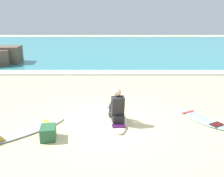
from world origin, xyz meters
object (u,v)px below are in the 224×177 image
surfboard_spare_near (26,131)px  surfboard_spare_far (200,118)px  surfboard_main (116,116)px  surfer_seated (117,108)px  beach_bag (48,133)px

surfboard_spare_near → surfboard_spare_far: bearing=9.6°
surfboard_main → surfboard_spare_near: (-2.34, -0.99, 0.00)m
surfer_seated → beach_bag: size_ratio=1.97×
surfboard_spare_near → surfboard_spare_far: 4.86m
surfer_seated → surfboard_spare_far: surfer_seated is taller
surfer_seated → surfboard_spare_near: surfer_seated is taller
surfboard_main → surfboard_spare_far: (2.45, -0.18, 0.00)m
surfboard_main → beach_bag: bearing=-140.9°
surfboard_spare_near → surfboard_spare_far: size_ratio=1.14×
beach_bag → surfboard_spare_near: bearing=150.9°
surfboard_main → surfboard_spare_far: bearing=-4.2°
surfboard_main → surfer_seated: 0.56m
surfboard_spare_near → surfboard_spare_far: (4.79, 0.81, 0.00)m
surfboard_spare_far → beach_bag: bearing=-164.0°
surfer_seated → surfboard_spare_far: 2.47m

